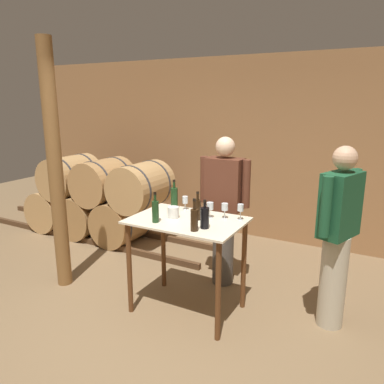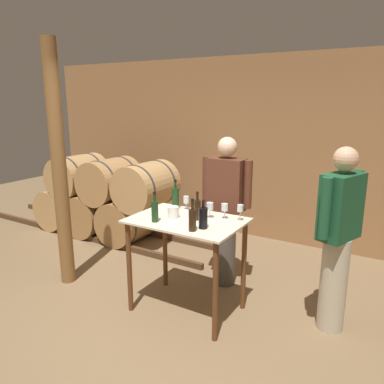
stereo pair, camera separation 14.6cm
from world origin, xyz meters
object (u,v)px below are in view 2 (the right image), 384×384
(person_host, at_px, (226,209))
(wine_bottle_center, at_px, (197,209))
(wine_glass_far_side, at_px, (240,209))
(wine_bottle_far_left, at_px, (175,197))
(wine_bottle_left, at_px, (155,210))
(ice_bucket, at_px, (173,212))
(wine_bottle_far_right, at_px, (203,217))
(wine_glass_near_left, at_px, (186,200))
(wine_glass_near_right, at_px, (225,208))
(wooden_post, at_px, (59,168))
(wine_glass_near_center, at_px, (210,207))
(wine_bottle_right, at_px, (192,219))
(person_visitor_with_scarf, at_px, (338,237))

(person_host, bearing_deg, wine_bottle_center, -89.03)
(wine_glass_far_side, distance_m, person_host, 0.63)
(wine_bottle_far_left, height_order, wine_bottle_left, wine_bottle_far_left)
(ice_bucket, xyz_separation_m, person_host, (0.22, 0.72, -0.12))
(wine_bottle_far_right, bearing_deg, wine_glass_near_left, 136.34)
(wine_bottle_left, xyz_separation_m, wine_glass_near_right, (0.53, 0.41, -0.00))
(wine_glass_near_left, height_order, person_host, person_host)
(wooden_post, height_order, wine_bottle_far_right, wooden_post)
(wine_bottle_far_left, height_order, wine_glass_near_left, wine_bottle_far_left)
(wine_glass_near_center, xyz_separation_m, ice_bucket, (-0.31, -0.17, -0.06))
(wine_glass_near_center, height_order, wine_glass_near_right, wine_glass_near_center)
(wine_bottle_right, xyz_separation_m, wine_bottle_far_right, (0.05, 0.11, -0.01))
(ice_bucket, height_order, person_visitor_with_scarf, person_visitor_with_scarf)
(person_host, bearing_deg, wine_glass_near_center, -80.56)
(wine_bottle_far_left, relative_size, ice_bucket, 2.78)
(wine_bottle_far_right, bearing_deg, wooden_post, -178.19)
(wine_bottle_center, bearing_deg, wine_bottle_right, -67.61)
(wine_bottle_far_left, distance_m, wine_bottle_right, 0.71)
(wine_glass_near_right, bearing_deg, wine_glass_near_left, 170.71)
(wooden_post, bearing_deg, wine_bottle_far_right, 1.81)
(wooden_post, xyz_separation_m, wine_bottle_center, (1.61, 0.24, -0.29))
(wine_bottle_center, bearing_deg, person_host, 90.97)
(wine_bottle_center, xyz_separation_m, wine_glass_near_left, (-0.27, 0.23, -0.01))
(wine_glass_near_left, bearing_deg, wooden_post, -160.65)
(person_host, distance_m, person_visitor_with_scarf, 1.27)
(wine_bottle_center, relative_size, wine_bottle_far_right, 1.06)
(person_visitor_with_scarf, bearing_deg, wine_bottle_right, -148.95)
(wine_glass_near_right, relative_size, wine_glass_far_side, 0.97)
(wine_bottle_left, height_order, wine_bottle_center, wine_bottle_left)
(wine_bottle_far_left, bearing_deg, wine_bottle_left, -80.88)
(wine_bottle_left, xyz_separation_m, wine_bottle_center, (0.31, 0.26, -0.01))
(wine_bottle_left, relative_size, wine_glass_near_right, 1.88)
(wooden_post, distance_m, wine_glass_near_right, 1.89)
(wine_glass_far_side, bearing_deg, wine_glass_near_right, -170.42)
(ice_bucket, relative_size, person_visitor_with_scarf, 0.07)
(wine_glass_near_left, xyz_separation_m, person_visitor_with_scarf, (1.49, 0.14, -0.16))
(wine_bottle_far_left, bearing_deg, ice_bucket, -60.76)
(wine_glass_near_center, bearing_deg, wine_glass_near_right, 19.24)
(wine_bottle_center, bearing_deg, wine_glass_near_right, 35.22)
(wine_bottle_left, bearing_deg, wine_glass_far_side, 32.67)
(wine_bottle_left, relative_size, wine_bottle_center, 1.04)
(wine_glass_near_left, relative_size, wine_glass_near_center, 0.93)
(wine_bottle_left, xyz_separation_m, wine_bottle_right, (0.43, -0.04, -0.00))
(wine_bottle_far_right, relative_size, wine_glass_near_left, 1.81)
(wooden_post, bearing_deg, wine_glass_near_right, 12.15)
(wine_bottle_left, bearing_deg, person_visitor_with_scarf, 22.24)
(wine_bottle_far_left, distance_m, wine_glass_near_left, 0.12)
(wine_bottle_far_right, bearing_deg, ice_bucket, 163.15)
(wine_bottle_far_right, xyz_separation_m, wine_glass_far_side, (0.20, 0.36, 0.02))
(wine_glass_near_right, xyz_separation_m, person_host, (-0.23, 0.50, -0.17))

